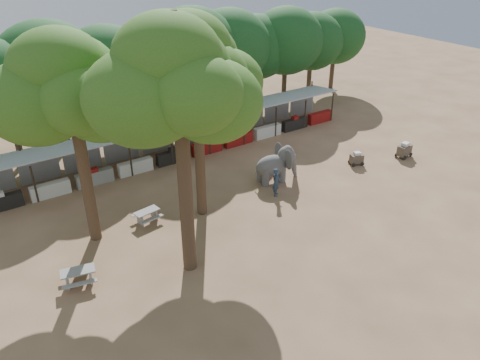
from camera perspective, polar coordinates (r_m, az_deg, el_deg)
ground at (r=25.01m, az=8.43°, el=-7.95°), size 100.00×100.00×0.00m
vendor_stalls at (r=34.41m, az=-6.93°, el=5.04°), size 28.00×2.99×2.80m
yard_tree_left at (r=23.15m, az=-20.46°, el=10.33°), size 7.10×6.90×11.02m
yard_tree_center at (r=19.28m, az=-8.13°, el=11.58°), size 7.10×6.90×12.04m
yard_tree_back at (r=24.21m, az=-5.94°, el=13.51°), size 7.10×6.90×11.36m
backdrop_trees at (r=37.48m, az=-11.13°, el=13.68°), size 46.46×5.95×8.33m
elephant at (r=30.46m, az=4.50°, el=1.93°), size 3.14×2.35×2.35m
handler at (r=28.84m, az=4.45°, el=-0.26°), size 0.77×0.78×1.83m
picnic_table_near at (r=23.35m, az=-19.11°, el=-10.89°), size 1.82×1.70×0.77m
picnic_table_far at (r=26.94m, az=-11.27°, el=-4.14°), size 1.57×1.45×0.70m
cart_front at (r=33.78m, az=14.03°, el=2.57°), size 1.12×0.92×0.95m
cart_back at (r=35.90m, az=19.41°, el=3.48°), size 1.23×0.88×1.12m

